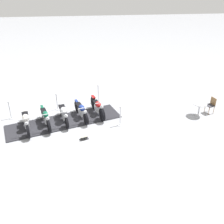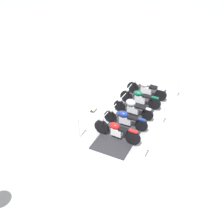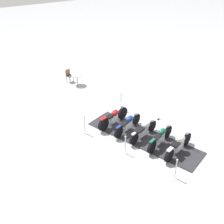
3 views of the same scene
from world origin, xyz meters
TOP-DOWN VIEW (x-y plane):
  - ground_plane at (0.00, 0.00)m, footprint 80.00×80.00m
  - display_platform at (0.00, 0.00)m, footprint 3.35×6.25m
  - motorcycle_cream at (0.60, -1.82)m, footprint 2.22×0.85m
  - motorcycle_forest at (0.31, -0.91)m, footprint 2.13×0.90m
  - motorcycle_chrome at (0.04, 0.01)m, footprint 2.08×0.84m
  - motorcycle_navy at (-0.25, 0.93)m, footprint 2.12×0.86m
  - motorcycle_maroon at (-0.54, 1.84)m, footprint 2.22×0.83m
  - stanchion_left_rear at (-2.23, 1.99)m, footprint 0.32×0.32m
  - stanchion_right_rear at (0.72, 2.91)m, footprint 0.31×0.31m
  - stanchion_left_mid at (-1.48, -0.46)m, footprint 0.29×0.29m
  - stanchion_left_front at (-0.72, -2.91)m, footprint 0.32×0.32m
  - info_placard at (1.77, 1.01)m, footprint 0.34×0.45m
  - cafe_table at (0.20, 7.40)m, footprint 0.76×0.76m
  - cafe_chair_near_table at (-0.02, 8.19)m, footprint 0.49×0.49m

SIDE VIEW (x-z plane):
  - ground_plane at x=0.00m, z-range 0.00..0.00m
  - display_platform at x=0.00m, z-range 0.00..0.05m
  - info_placard at x=1.77m, z-range -0.04..0.17m
  - stanchion_left_front at x=-0.72m, z-range -0.18..0.86m
  - stanchion_left_mid at x=-1.48m, z-range -0.15..0.86m
  - stanchion_right_rear at x=0.72m, z-range -0.18..0.93m
  - stanchion_left_rear at x=-2.23m, z-range -0.18..0.93m
  - motorcycle_maroon at x=-0.54m, z-range -0.02..1.00m
  - motorcycle_navy at x=-0.25m, z-range 0.04..0.95m
  - motorcycle_forest at x=0.31m, z-range 0.02..0.98m
  - motorcycle_cream at x=0.60m, z-range 0.03..0.98m
  - motorcycle_chrome at x=0.04m, z-range 0.08..0.98m
  - cafe_chair_near_table at x=-0.02m, z-range 0.08..1.00m
  - cafe_table at x=0.20m, z-range 0.19..0.93m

